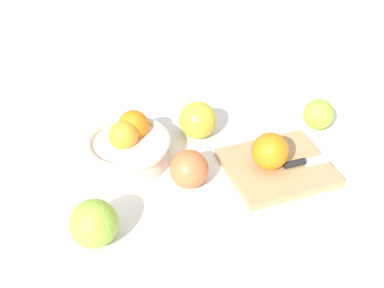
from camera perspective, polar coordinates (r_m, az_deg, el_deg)
ground_plane at (r=0.88m, az=5.25°, el=-5.92°), size 2.40×2.40×0.00m
bowl at (r=0.93m, az=-8.03°, el=-0.12°), size 0.18×0.18×0.09m
cutting_board at (r=0.93m, az=10.70°, el=-2.88°), size 0.23×0.21×0.02m
orange_on_board at (r=0.90m, az=9.80°, el=-0.90°), size 0.07×0.07×0.07m
knife at (r=0.94m, az=14.54°, el=-2.07°), size 0.16×0.04×0.01m
apple_back_right at (r=1.06m, az=15.65°, el=3.62°), size 0.07×0.07×0.07m
apple_back_left at (r=0.99m, az=0.72°, el=3.02°), size 0.08×0.08×0.08m
apple_front_left at (r=0.78m, az=-12.25°, el=-9.75°), size 0.08×0.08×0.08m
apple_back_left_2 at (r=0.87m, az=-0.39°, el=-3.17°), size 0.08×0.08×0.08m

